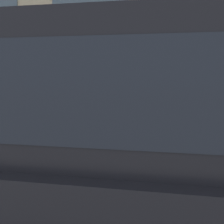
{
  "coord_description": "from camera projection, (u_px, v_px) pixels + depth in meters",
  "views": [
    {
      "loc": [
        -3.57,
        -0.65,
        1.58
      ],
      "look_at": [
        0.92,
        0.33,
        1.03
      ],
      "focal_mm": 50.0,
      "sensor_mm": 36.0,
      "label": 1
    }
  ],
  "objects": [
    {
      "name": "sidewalk",
      "position": [
        138.0,
        167.0,
        5.12
      ],
      "size": [
        2.77,
        60.0,
        0.15
      ],
      "color": "#9E9B93",
      "rests_on": "ground_plane"
    },
    {
      "name": "person",
      "position": [
        126.0,
        113.0,
        4.82
      ],
      "size": [
        0.34,
        0.22,
        1.4
      ],
      "rotation": [
        0.0,
        0.0,
        -1.57
      ],
      "color": "#998466",
      "rests_on": "sidewalk"
    },
    {
      "name": "fire_hydrant",
      "position": [
        97.0,
        144.0,
        4.49
      ],
      "size": [
        0.32,
        0.44,
        0.86
      ],
      "color": "gold",
      "rests_on": "sidewalk"
    },
    {
      "name": "ground_plane",
      "position": [
        122.0,
        206.0,
        3.79
      ],
      "size": [
        80.0,
        80.0,
        0.0
      ],
      "primitive_type": "plane",
      "color": "#514F4C"
    },
    {
      "name": "parked_truck_charcoal_near",
      "position": [
        95.0,
        147.0,
        2.24
      ],
      "size": [
        1.82,
        5.23,
        1.89
      ],
      "color": "black",
      "rests_on": "ground_plane"
    }
  ]
}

